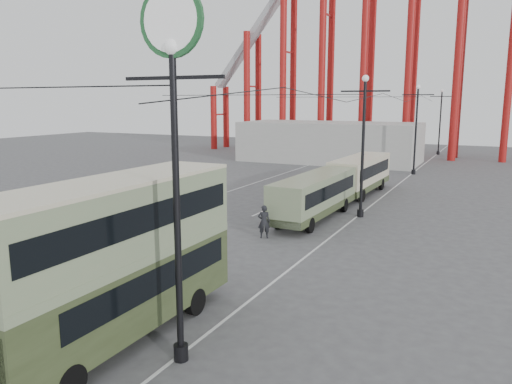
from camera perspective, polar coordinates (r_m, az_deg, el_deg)
The scene contains 11 objects.
ground at distance 21.36m, azimuth -16.51°, elevation -11.15°, with size 160.00×160.00×0.00m, color #4A4A4D.
road_markings at distance 37.91m, azimuth 2.99°, elevation -1.32°, with size 12.52×120.00×0.01m.
lamp_post_near at distance 14.04m, azimuth -9.42°, elevation 10.97°, with size 3.20×0.44×10.80m.
lamp_post_mid at distance 33.57m, azimuth 12.12°, elevation 5.01°, with size 3.20×0.44×9.32m.
lamp_post_far at distance 55.12m, azimuth 17.80°, elevation 6.76°, with size 3.20×0.44×9.32m.
lamp_post_distant at distance 76.92m, azimuth 20.30°, elevation 7.51°, with size 3.20×0.44×9.32m.
fairground_shed at distance 64.73m, azimuth 8.41°, elevation 5.68°, with size 22.00×10.00×5.00m, color #A6A6A1.
double_decker_bus at distance 16.46m, azimuth -15.72°, elevation -6.69°, with size 2.53×9.86×5.29m.
single_decker_green at distance 32.87m, azimuth 6.75°, elevation -0.29°, with size 2.64×10.32×2.90m.
single_decker_cream at distance 42.45m, azimuth 11.83°, elevation 2.11°, with size 2.83×9.99×3.08m.
pedestrian at distance 28.24m, azimuth 0.92°, elevation -3.41°, with size 0.70×0.46×1.91m, color black.
Camera 1 is at (13.74, -14.43, 7.68)m, focal length 35.00 mm.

